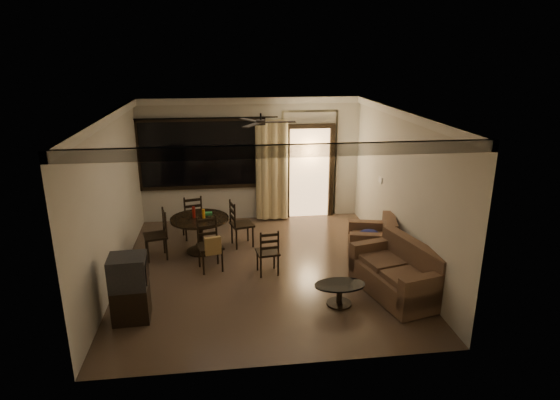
{
  "coord_description": "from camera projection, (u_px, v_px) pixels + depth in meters",
  "views": [
    {
      "loc": [
        -0.65,
        -7.67,
        3.77
      ],
      "look_at": [
        0.34,
        0.2,
        1.23
      ],
      "focal_mm": 30.0,
      "sensor_mm": 36.0,
      "label": 1
    }
  ],
  "objects": [
    {
      "name": "room_shell",
      "position": [
        282.0,
        149.0,
        9.67
      ],
      "size": [
        5.5,
        6.7,
        5.5
      ],
      "color": "beige",
      "rests_on": "ground"
    },
    {
      "name": "dining_chair_east",
      "position": [
        242.0,
        232.0,
        9.42
      ],
      "size": [
        0.51,
        0.51,
        0.95
      ],
      "rotation": [
        0.0,
        0.0,
        1.82
      ],
      "color": "black",
      "rests_on": "ground"
    },
    {
      "name": "dining_chair_north",
      "position": [
        193.0,
        225.0,
        9.83
      ],
      "size": [
        0.51,
        0.51,
        0.95
      ],
      "rotation": [
        0.0,
        0.0,
        3.39
      ],
      "color": "black",
      "rests_on": "ground"
    },
    {
      "name": "armchair",
      "position": [
        374.0,
        243.0,
        8.72
      ],
      "size": [
        1.0,
        1.0,
        0.84
      ],
      "rotation": [
        0.0,
        0.0,
        -0.24
      ],
      "color": "#40271D",
      "rests_on": "ground"
    },
    {
      "name": "coffee_table",
      "position": [
        340.0,
        291.0,
        7.22
      ],
      "size": [
        0.79,
        0.48,
        0.35
      ],
      "rotation": [
        0.0,
        0.0,
        0.29
      ],
      "color": "black",
      "rests_on": "ground"
    },
    {
      "name": "ground",
      "position": [
        263.0,
        269.0,
        8.48
      ],
      "size": [
        5.5,
        5.5,
        0.0
      ],
      "primitive_type": "plane",
      "color": "#7F6651",
      "rests_on": "ground"
    },
    {
      "name": "tv_cabinet",
      "position": [
        130.0,
        288.0,
        6.75
      ],
      "size": [
        0.56,
        0.5,
        1.0
      ],
      "rotation": [
        0.0,
        0.0,
        0.05
      ],
      "color": "black",
      "rests_on": "ground"
    },
    {
      "name": "dining_chair_west",
      "position": [
        157.0,
        244.0,
        8.84
      ],
      "size": [
        0.51,
        0.51,
        0.95
      ],
      "rotation": [
        0.0,
        0.0,
        -1.33
      ],
      "color": "black",
      "rests_on": "ground"
    },
    {
      "name": "dining_table",
      "position": [
        200.0,
        225.0,
        9.05
      ],
      "size": [
        1.12,
        1.12,
        0.92
      ],
      "rotation": [
        0.0,
        0.0,
        0.25
      ],
      "color": "black",
      "rests_on": "ground"
    },
    {
      "name": "side_chair",
      "position": [
        268.0,
        260.0,
        8.23
      ],
      "size": [
        0.42,
        0.42,
        0.86
      ],
      "rotation": [
        0.0,
        0.0,
        3.26
      ],
      "color": "black",
      "rests_on": "ground"
    },
    {
      "name": "dining_chair_south",
      "position": [
        211.0,
        254.0,
        8.36
      ],
      "size": [
        0.51,
        0.55,
        0.95
      ],
      "rotation": [
        0.0,
        0.0,
        0.25
      ],
      "color": "black",
      "rests_on": "ground"
    },
    {
      "name": "sofa",
      "position": [
        399.0,
        275.0,
        7.51
      ],
      "size": [
        1.2,
        1.73,
        0.84
      ],
      "rotation": [
        0.0,
        0.0,
        0.25
      ],
      "color": "#40271D",
      "rests_on": "ground"
    }
  ]
}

